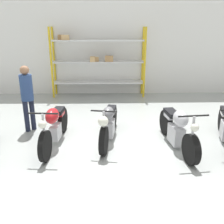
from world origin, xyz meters
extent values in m
plane|color=#9EA3A0|center=(0.00, 0.00, 0.00)|extent=(30.00, 30.00, 0.00)
cube|color=white|center=(0.00, 4.93, 1.80)|extent=(30.00, 0.08, 3.60)
cylinder|color=gold|center=(-2.23, 4.29, 1.34)|extent=(0.08, 0.08, 2.69)
cylinder|color=gold|center=(1.36, 4.29, 1.34)|extent=(0.08, 0.08, 2.69)
cylinder|color=gold|center=(-2.23, 4.84, 1.34)|extent=(0.08, 0.08, 2.69)
cylinder|color=gold|center=(1.36, 4.84, 1.34)|extent=(0.08, 0.08, 2.69)
cube|color=silver|center=(-0.44, 4.57, 0.56)|extent=(3.59, 0.55, 0.05)
cube|color=silver|center=(-0.44, 4.57, 1.37)|extent=(3.59, 0.55, 0.05)
cube|color=silver|center=(-0.44, 4.57, 2.18)|extent=(3.59, 0.55, 0.05)
cube|color=tan|center=(-1.66, 4.46, 2.30)|extent=(0.29, 0.24, 0.18)
cube|color=#A87F51|center=(-1.86, 4.63, 2.30)|extent=(0.25, 0.22, 0.19)
cube|color=tan|center=(-0.58, 4.50, 1.48)|extent=(0.33, 0.20, 0.17)
cube|color=#A87F51|center=(-0.01, 4.47, 1.50)|extent=(0.32, 0.28, 0.21)
cube|color=tan|center=(-0.65, 4.39, 1.50)|extent=(0.20, 0.19, 0.20)
cylinder|color=black|center=(-1.42, -0.69, 0.33)|extent=(0.16, 0.67, 0.67)
cylinder|color=black|center=(-1.30, 0.85, 0.33)|extent=(0.16, 0.67, 0.67)
cube|color=#ADADB2|center=(-1.36, 0.13, 0.30)|extent=(0.22, 0.43, 0.35)
ellipsoid|color=#B2191E|center=(-1.37, -0.04, 0.77)|extent=(0.33, 0.55, 0.34)
cube|color=black|center=(-1.33, 0.48, 0.72)|extent=(0.27, 0.47, 0.10)
cube|color=#B2191E|center=(-1.32, 0.58, 0.63)|extent=(0.23, 0.34, 0.12)
cylinder|color=#ADADB2|center=(-1.42, -0.67, 0.69)|extent=(0.05, 0.05, 0.70)
sphere|color=silver|center=(-1.43, -0.74, 0.84)|extent=(0.17, 0.17, 0.17)
cylinder|color=black|center=(-1.42, -0.64, 1.04)|extent=(0.61, 0.08, 0.04)
cylinder|color=black|center=(-0.20, -0.44, 0.32)|extent=(0.23, 0.65, 0.64)
cylinder|color=black|center=(0.05, 1.07, 0.32)|extent=(0.23, 0.65, 0.64)
cube|color=#ADADB2|center=(-0.07, 0.37, 0.29)|extent=(0.30, 0.49, 0.38)
ellipsoid|color=slate|center=(-0.10, 0.20, 0.74)|extent=(0.34, 0.49, 0.31)
cube|color=black|center=(-0.02, 0.67, 0.69)|extent=(0.29, 0.49, 0.10)
cube|color=slate|center=(0.01, 0.81, 0.60)|extent=(0.24, 0.35, 0.12)
cylinder|color=#ADADB2|center=(-0.20, -0.42, 0.66)|extent=(0.06, 0.06, 0.67)
sphere|color=silver|center=(-0.21, -0.49, 0.80)|extent=(0.23, 0.23, 0.23)
cylinder|color=black|center=(-0.19, -0.39, 0.99)|extent=(0.57, 0.13, 0.04)
cylinder|color=black|center=(1.58, -0.89, 0.32)|extent=(0.21, 0.66, 0.65)
cylinder|color=black|center=(1.42, 0.64, 0.32)|extent=(0.21, 0.66, 0.65)
cube|color=#ADADB2|center=(1.49, -0.07, 0.29)|extent=(0.30, 0.54, 0.43)
ellipsoid|color=#B7B7BF|center=(1.51, -0.24, 0.75)|extent=(0.35, 0.53, 0.35)
cube|color=black|center=(1.45, 0.30, 0.70)|extent=(0.31, 0.58, 0.10)
cube|color=#B7B7BF|center=(1.45, 0.37, 0.61)|extent=(0.25, 0.41, 0.12)
cylinder|color=#ADADB2|center=(1.58, -0.87, 0.68)|extent=(0.06, 0.06, 0.71)
sphere|color=silver|center=(1.59, -0.94, 0.83)|extent=(0.16, 0.16, 0.16)
cylinder|color=black|center=(1.58, -0.84, 1.03)|extent=(0.63, 0.10, 0.04)
cylinder|color=black|center=(3.01, 0.82, 0.31)|extent=(0.32, 0.64, 0.63)
cylinder|color=#1E2338|center=(-2.14, 1.03, 0.43)|extent=(0.13, 0.13, 0.85)
cylinder|color=#1E2338|center=(-2.27, 0.91, 0.43)|extent=(0.13, 0.13, 0.85)
cylinder|color=navy|center=(-2.21, 0.97, 1.19)|extent=(0.45, 0.45, 0.68)
sphere|color=#9E7051|center=(-2.21, 0.97, 1.65)|extent=(0.23, 0.23, 0.23)
camera|label=1|loc=(-0.14, -5.40, 2.70)|focal=40.00mm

